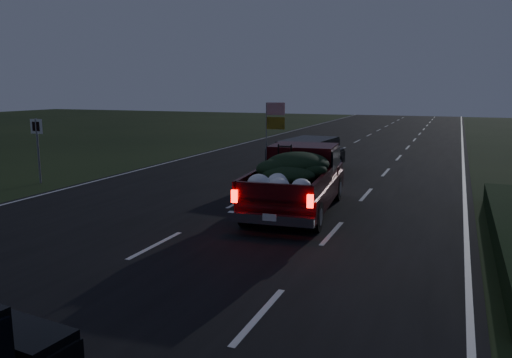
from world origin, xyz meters
The scene contains 5 objects.
ground centered at (0.00, 0.00, 0.00)m, with size 120.00×120.00×0.00m, color black.
road_asphalt centered at (0.00, 0.00, 0.01)m, with size 14.00×120.00×0.02m, color black.
route_sign centered at (-8.50, 5.00, 1.66)m, with size 0.55×0.08×2.50m.
pickup_truck centered at (2.06, 4.40, 1.08)m, with size 2.57×5.64×2.87m.
lead_suv centered at (0.60, 10.86, 0.93)m, with size 2.13×4.43×1.24m.
Camera 1 is at (6.36, -9.49, 3.63)m, focal length 35.00 mm.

